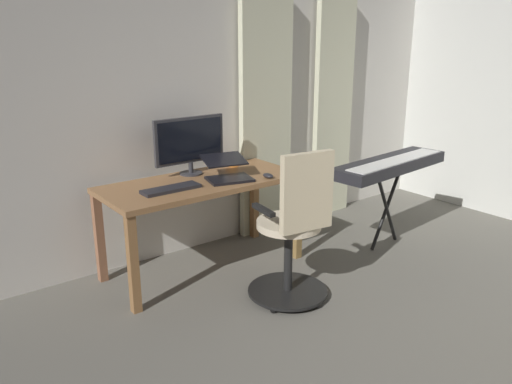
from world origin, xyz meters
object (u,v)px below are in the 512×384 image
object	(u,v)px
office_chair	(294,233)
piano_keyboard	(390,166)
laptop	(227,172)
mug_tea	(233,160)
computer_monitor	(190,142)
desk	(202,192)
computer_keyboard	(171,189)
computer_mouse	(268,176)

from	to	relation	value
office_chair	piano_keyboard	xyz separation A→B (m)	(-1.28, -0.25, 0.21)
laptop	piano_keyboard	size ratio (longest dim) A/B	0.33
laptop	mug_tea	xyz separation A→B (m)	(-0.26, -0.29, -0.01)
computer_monitor	office_chair	bearing A→B (deg)	100.32
computer_monitor	mug_tea	bearing A→B (deg)	179.58
desk	piano_keyboard	xyz separation A→B (m)	(-1.50, 0.56, 0.08)
desk	computer_monitor	size ratio (longest dim) A/B	2.53
computer_keyboard	computer_mouse	bearing A→B (deg)	167.91
office_chair	piano_keyboard	distance (m)	1.32
mug_tea	piano_keyboard	bearing A→B (deg)	144.21
desk	mug_tea	xyz separation A→B (m)	(-0.43, -0.21, 0.14)
computer_keyboard	computer_mouse	size ratio (longest dim) A/B	4.23
computer_keyboard	mug_tea	xyz separation A→B (m)	(-0.74, -0.30, 0.04)
desk	computer_monitor	xyz separation A→B (m)	(-0.03, -0.21, 0.35)
desk	laptop	bearing A→B (deg)	153.71
office_chair	computer_monitor	size ratio (longest dim) A/B	1.80
computer_monitor	piano_keyboard	xyz separation A→B (m)	(-1.47, 0.77, -0.26)
computer_keyboard	laptop	xyz separation A→B (m)	(-0.48, -0.00, 0.04)
laptop	piano_keyboard	distance (m)	1.41
desk	office_chair	bearing A→B (deg)	104.96
laptop	piano_keyboard	xyz separation A→B (m)	(-1.32, 0.47, -0.07)
desk	computer_keyboard	size ratio (longest dim) A/B	3.57
laptop	mug_tea	size ratio (longest dim) A/B	3.26
computer_keyboard	mug_tea	size ratio (longest dim) A/B	3.29
piano_keyboard	desk	bearing A→B (deg)	-25.95
computer_keyboard	computer_mouse	xyz separation A→B (m)	(-0.74, 0.16, 0.01)
office_chair	computer_monitor	bearing A→B (deg)	108.33
computer_mouse	computer_monitor	bearing A→B (deg)	-48.66
office_chair	piano_keyboard	size ratio (longest dim) A/B	0.85
desk	office_chair	distance (m)	0.84
computer_keyboard	computer_mouse	world-z (taller)	computer_mouse
computer_monitor	mug_tea	size ratio (longest dim) A/B	4.63
office_chair	mug_tea	size ratio (longest dim) A/B	8.36
laptop	computer_mouse	bearing A→B (deg)	162.07
office_chair	laptop	distance (m)	0.77
office_chair	desk	bearing A→B (deg)	112.97
desk	piano_keyboard	bearing A→B (deg)	159.47
laptop	desk	bearing A→B (deg)	-12.02
computer_keyboard	mug_tea	distance (m)	0.80
desk	computer_keyboard	xyz separation A→B (m)	(0.31, 0.09, 0.10)
computer_keyboard	office_chair	bearing A→B (deg)	126.27
desk	computer_mouse	distance (m)	0.51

